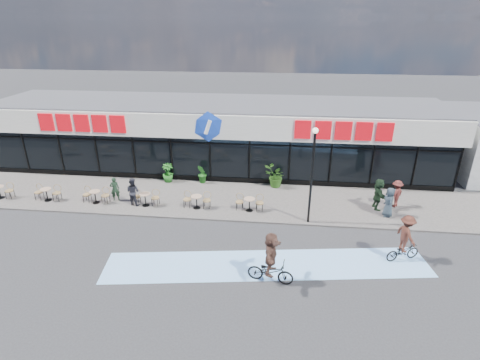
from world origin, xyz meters
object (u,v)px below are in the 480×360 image
object	(u,v)px
potted_plant_mid	(202,174)
pedestrian_b	(378,194)
lamp_post	(312,168)
potted_plant_right	(275,177)
patron_right	(133,192)
pedestrian_c	(396,194)
cyclist_b	(405,240)
cyclist_a	(271,261)
patron_left	(115,189)
bistro_set_0	(0,190)
potted_plant_left	(168,173)
pedestrian_a	(389,202)

from	to	relation	value
potted_plant_mid	pedestrian_b	bearing A→B (deg)	-13.18
lamp_post	potted_plant_mid	bearing A→B (deg)	146.16
lamp_post	potted_plant_right	world-z (taller)	lamp_post
potted_plant_mid	potted_plant_right	distance (m)	4.62
patron_right	pedestrian_c	bearing A→B (deg)	-158.03
potted_plant_right	cyclist_b	bearing A→B (deg)	-50.38
potted_plant_mid	cyclist_a	xyz separation A→B (m)	(4.63, -9.22, 0.27)
potted_plant_right	patron_left	size ratio (longest dim) A/B	0.96
lamp_post	potted_plant_mid	distance (m)	8.10
pedestrian_b	potted_plant_right	bearing A→B (deg)	63.71
pedestrian_b	patron_left	bearing A→B (deg)	87.78
patron_right	pedestrian_c	xyz separation A→B (m)	(14.62, 1.34, -0.02)
bistro_set_0	potted_plant_left	size ratio (longest dim) A/B	1.26
patron_left	pedestrian_c	bearing A→B (deg)	163.91
pedestrian_b	pedestrian_c	world-z (taller)	pedestrian_b
pedestrian_c	cyclist_a	size ratio (longest dim) A/B	0.69
bistro_set_0	patron_left	xyz separation A→B (m)	(6.87, 0.37, 0.26)
potted_plant_left	pedestrian_c	bearing A→B (deg)	-8.46
potted_plant_left	cyclist_a	xyz separation A→B (m)	(6.89, -9.20, 0.28)
potted_plant_left	patron_right	size ratio (longest dim) A/B	0.76
lamp_post	pedestrian_c	distance (m)	5.86
potted_plant_left	cyclist_a	distance (m)	11.50
bistro_set_0	cyclist_a	bearing A→B (deg)	-20.14
lamp_post	pedestrian_b	distance (m)	4.79
potted_plant_mid	pedestrian_b	distance (m)	10.57
lamp_post	potted_plant_left	world-z (taller)	lamp_post
patron_left	patron_right	xyz separation A→B (m)	(1.24, -0.40, 0.08)
lamp_post	cyclist_a	bearing A→B (deg)	-110.18
pedestrian_a	cyclist_b	world-z (taller)	cyclist_b
lamp_post	bistro_set_0	xyz separation A→B (m)	(-17.81, 0.97, -2.54)
pedestrian_b	patron_right	bearing A→B (deg)	89.66
potted_plant_left	pedestrian_c	size ratio (longest dim) A/B	0.78
lamp_post	potted_plant_left	xyz separation A→B (m)	(-8.69, 4.30, -2.39)
bistro_set_0	pedestrian_a	distance (m)	22.05
potted_plant_mid	patron_left	size ratio (longest dim) A/B	0.86
potted_plant_left	pedestrian_c	world-z (taller)	pedestrian_c
patron_right	pedestrian_b	distance (m)	13.59
pedestrian_c	cyclist_b	world-z (taller)	cyclist_b
bistro_set_0	pedestrian_b	distance (m)	21.69
potted_plant_left	bistro_set_0	bearing A→B (deg)	-159.91
bistro_set_0	pedestrian_b	xyz separation A→B (m)	(21.66, 0.94, 0.43)
potted_plant_mid	pedestrian_a	xyz separation A→B (m)	(10.67, -3.23, 0.20)
patron_right	cyclist_b	xyz separation A→B (m)	(13.63, -3.70, 0.08)
potted_plant_mid	bistro_set_0	bearing A→B (deg)	-163.60
potted_plant_left	pedestrian_a	world-z (taller)	pedestrian_a
potted_plant_mid	pedestrian_b	world-z (taller)	pedestrian_b
patron_right	cyclist_b	distance (m)	14.12
pedestrian_a	cyclist_b	size ratio (longest dim) A/B	0.75
potted_plant_right	pedestrian_c	distance (m)	7.00
patron_right	potted_plant_right	bearing A→B (deg)	-140.92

